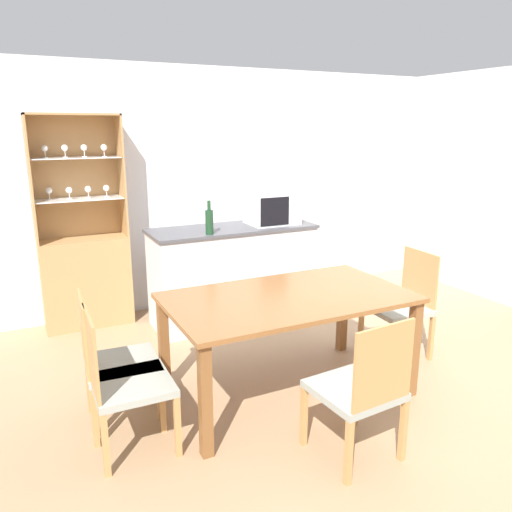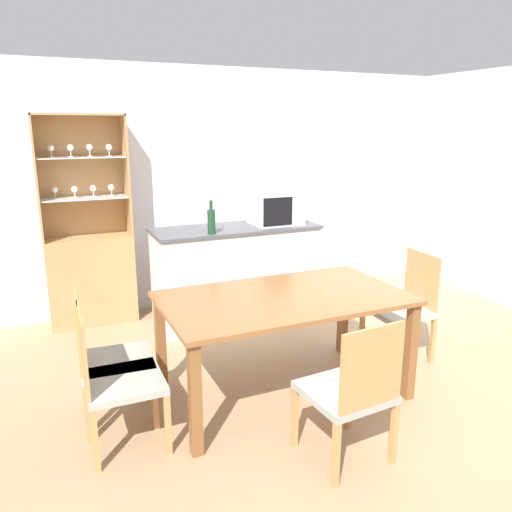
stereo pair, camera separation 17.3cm
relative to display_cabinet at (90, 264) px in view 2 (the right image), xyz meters
The scene contains 11 objects.
ground_plane 3.04m from the display_cabinet, 55.10° to the right, with size 18.00×18.00×0.00m, color #A37F5B.
wall_back 1.84m from the display_cabinet, ahead, with size 6.80×0.06×2.55m.
kitchen_counter 1.46m from the display_cabinet, 21.26° to the right, with size 1.66×0.60×0.97m.
display_cabinet is the anchor object (origin of this frame).
dining_table 2.34m from the display_cabinet, 61.42° to the right, with size 1.73×0.99×0.77m.
dining_chair_head_near 3.11m from the display_cabinet, 68.83° to the right, with size 0.49×0.49×0.91m.
dining_chair_side_left_near 2.21m from the display_cabinet, 92.55° to the right, with size 0.47×0.47×0.91m.
dining_chair_side_right_far 3.02m from the display_cabinet, 39.25° to the right, with size 0.48×0.48×0.91m.
dining_chair_side_left_far 1.91m from the display_cabinet, 92.95° to the right, with size 0.49×0.49×0.91m.
microwave 1.94m from the display_cabinet, 17.07° to the right, with size 0.49×0.37×0.32m.
wine_bottle 1.36m from the display_cabinet, 35.96° to the right, with size 0.07×0.07×0.31m.
Camera 2 is at (-2.13, -2.61, 1.93)m, focal length 35.00 mm.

